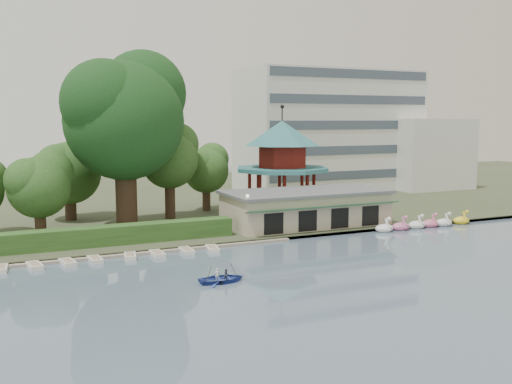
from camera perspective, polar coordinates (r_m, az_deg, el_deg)
ground_plane at (r=41.89m, az=7.77°, el=-9.81°), size 220.00×220.00×0.00m
shore at (r=89.31m, az=-10.19°, el=-0.61°), size 220.00×70.00×0.40m
embankment at (r=56.76m, az=-1.56°, el=-5.05°), size 220.00×0.60×0.30m
dock at (r=53.32m, az=-13.56°, el=-6.09°), size 34.00×1.60×0.24m
boathouse at (r=64.82m, az=5.01°, el=-1.54°), size 18.60×9.39×3.90m
pavilion at (r=74.00m, az=2.61°, el=3.56°), size 12.40×12.40×13.50m
office_building at (r=98.97m, az=8.89°, el=5.72°), size 38.00×18.00×20.00m
hedge at (r=55.82m, az=-17.27°, el=-4.38°), size 30.00×2.00×1.80m
lamp_post at (r=58.29m, az=-0.85°, el=-1.53°), size 0.36×0.36×4.28m
big_tree at (r=63.34m, az=-12.95°, el=7.84°), size 14.08×13.12×19.53m
small_trees at (r=66.42m, az=-17.36°, el=1.98°), size 39.50×16.92×11.47m
swan_boats at (r=67.79m, az=16.41°, el=-3.11°), size 13.46×2.05×1.92m
moored_rowboats at (r=51.56m, az=-16.91°, el=-6.60°), size 24.68×2.65×0.36m
rowboat_with_passengers at (r=43.68m, az=-3.44°, el=-8.34°), size 5.07×3.70×2.01m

